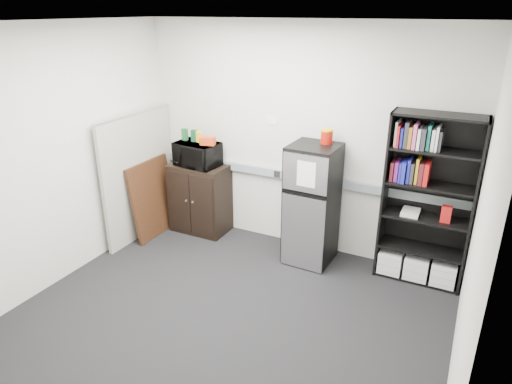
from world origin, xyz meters
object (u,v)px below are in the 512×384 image
cubicle_partition (139,176)px  cabinet (200,198)px  bookshelf (427,202)px  microwave (197,154)px  refrigerator (312,205)px

cubicle_partition → cabinet: size_ratio=1.76×
cubicle_partition → cabinet: (0.63, 0.42, -0.35)m
bookshelf → microwave: bookshelf is taller
bookshelf → cubicle_partition: bearing=-171.9°
bookshelf → cabinet: bookshelf is taller
bookshelf → refrigerator: 1.24m
microwave → refrigerator: size_ratio=0.39×
cabinet → refrigerator: 1.61m
bookshelf → microwave: bearing=-178.4°
bookshelf → microwave: (-2.80, -0.08, 0.16)m
microwave → refrigerator: (1.58, -0.06, -0.37)m
cabinet → microwave: (0.00, -0.02, 0.61)m
cubicle_partition → microwave: size_ratio=2.96×
cubicle_partition → refrigerator: size_ratio=1.15×
cubicle_partition → cabinet: 0.83m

